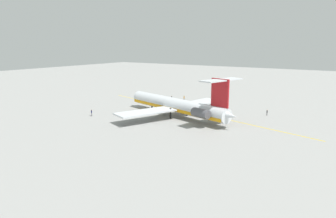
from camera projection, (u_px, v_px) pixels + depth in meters
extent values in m
plane|color=gray|center=(174.00, 112.00, 92.47)|extent=(363.23, 363.23, 0.00)
cylinder|color=silver|center=(176.00, 105.00, 85.91)|extent=(35.44, 13.45, 3.81)
cone|color=silver|center=(139.00, 97.00, 99.21)|extent=(4.82, 4.61, 3.66)
cone|color=silver|center=(227.00, 115.00, 72.54)|extent=(6.24, 4.64, 3.24)
cube|color=orange|center=(176.00, 108.00, 86.09)|extent=(34.69, 13.31, 0.84)
cube|color=silver|center=(146.00, 112.00, 80.38)|extent=(11.45, 16.97, 0.38)
cube|color=silver|center=(199.00, 103.00, 92.91)|extent=(8.60, 16.68, 0.38)
cylinder|color=#515156|center=(201.00, 113.00, 74.74)|extent=(5.19, 3.43, 2.21)
cube|color=silver|center=(203.00, 113.00, 75.17)|extent=(3.08, 1.95, 0.46)
cylinder|color=#515156|center=(217.00, 110.00, 78.64)|extent=(5.19, 3.43, 2.21)
cube|color=silver|center=(216.00, 110.00, 78.22)|extent=(3.08, 1.95, 0.46)
cube|color=#B2191E|center=(220.00, 93.00, 73.29)|extent=(5.07, 1.78, 6.75)
cube|color=silver|center=(213.00, 81.00, 70.41)|extent=(4.96, 6.33, 0.27)
cube|color=silver|center=(230.00, 79.00, 74.30)|extent=(4.96, 6.33, 0.27)
cylinder|color=black|center=(152.00, 105.00, 94.40)|extent=(0.42, 0.42, 2.89)
cylinder|color=black|center=(170.00, 114.00, 83.45)|extent=(0.42, 0.42, 2.89)
cylinder|color=black|center=(187.00, 110.00, 87.33)|extent=(0.42, 0.42, 2.89)
cylinder|color=black|center=(172.00, 99.00, 110.50)|extent=(0.11, 0.11, 0.85)
cylinder|color=black|center=(172.00, 99.00, 110.36)|extent=(0.11, 0.11, 0.85)
cylinder|color=#262628|center=(172.00, 97.00, 110.27)|extent=(0.29, 0.29, 0.67)
sphere|color=#DBB28E|center=(172.00, 96.00, 110.17)|extent=(0.26, 0.26, 0.26)
cylinder|color=#262628|center=(172.00, 97.00, 110.44)|extent=(0.08, 0.08, 0.57)
cylinder|color=#262628|center=(172.00, 97.00, 110.08)|extent=(0.08, 0.08, 0.57)
cylinder|color=black|center=(92.00, 115.00, 86.77)|extent=(0.11, 0.11, 0.86)
cylinder|color=black|center=(92.00, 114.00, 86.92)|extent=(0.11, 0.11, 0.86)
cylinder|color=#191E4C|center=(91.00, 112.00, 86.69)|extent=(0.29, 0.29, 0.68)
sphere|color=brown|center=(91.00, 110.00, 86.59)|extent=(0.27, 0.27, 0.27)
cylinder|color=#191E4C|center=(91.00, 112.00, 86.50)|extent=(0.08, 0.08, 0.58)
cylinder|color=#191E4C|center=(92.00, 111.00, 86.87)|extent=(0.08, 0.08, 0.58)
cylinder|color=black|center=(267.00, 114.00, 87.58)|extent=(0.10, 0.10, 0.80)
cylinder|color=black|center=(267.00, 114.00, 87.71)|extent=(0.10, 0.10, 0.80)
cylinder|color=#262628|center=(267.00, 111.00, 87.50)|extent=(0.27, 0.27, 0.63)
sphere|color=tan|center=(267.00, 110.00, 87.41)|extent=(0.25, 0.25, 0.25)
cylinder|color=#262628|center=(267.00, 111.00, 87.33)|extent=(0.07, 0.07, 0.54)
cylinder|color=#262628|center=(267.00, 111.00, 87.65)|extent=(0.07, 0.07, 0.54)
cylinder|color=black|center=(184.00, 100.00, 109.96)|extent=(0.10, 0.10, 0.85)
cylinder|color=black|center=(184.00, 100.00, 110.08)|extent=(0.10, 0.10, 0.85)
cylinder|color=orange|center=(184.00, 97.00, 109.86)|extent=(0.28, 0.28, 0.67)
sphere|color=#8C6647|center=(184.00, 96.00, 109.76)|extent=(0.26, 0.26, 0.26)
cylinder|color=orange|center=(184.00, 97.00, 109.71)|extent=(0.08, 0.08, 0.57)
cylinder|color=orange|center=(184.00, 97.00, 110.00)|extent=(0.08, 0.08, 0.57)
cone|color=#EA590F|center=(166.00, 100.00, 109.57)|extent=(0.40, 0.40, 0.55)
cube|color=gold|center=(190.00, 111.00, 93.05)|extent=(75.99, 20.41, 0.01)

